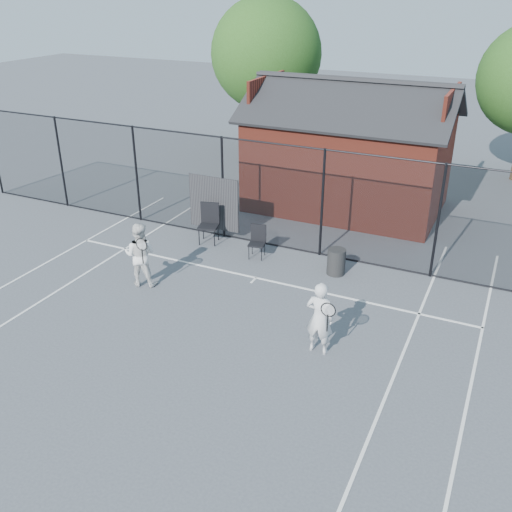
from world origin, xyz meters
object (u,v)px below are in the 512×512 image
at_px(chair_right, 257,243).
at_px(waste_bin, 336,262).
at_px(clubhouse, 349,159).
at_px(chair_left, 208,224).
at_px(player_front, 320,318).
at_px(player_back, 140,254).

height_order(chair_right, waste_bin, chair_right).
height_order(clubhouse, chair_left, clubhouse).
distance_m(player_front, player_back, 5.02).
xyz_separation_m(player_back, chair_right, (1.94, 2.59, -0.37)).
relative_size(clubhouse, player_front, 4.13).
distance_m(clubhouse, chair_right, 5.13).
distance_m(clubhouse, chair_left, 5.42).
xyz_separation_m(clubhouse, chair_right, (-1.00, -4.90, -1.16)).
bearing_deg(chair_left, waste_bin, -19.16).
relative_size(player_back, waste_bin, 2.37).
distance_m(chair_right, waste_bin, 2.26).
height_order(player_front, chair_left, player_front).
relative_size(player_front, waste_bin, 2.29).
height_order(clubhouse, waste_bin, clubhouse).
relative_size(chair_right, waste_bin, 1.29).
distance_m(player_back, chair_left, 2.92).
height_order(clubhouse, player_front, clubhouse).
relative_size(chair_left, chair_right, 1.27).
height_order(player_front, player_back, player_back).
relative_size(player_back, chair_right, 1.83).
height_order(chair_left, waste_bin, chair_left).
bearing_deg(waste_bin, player_front, -77.76).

